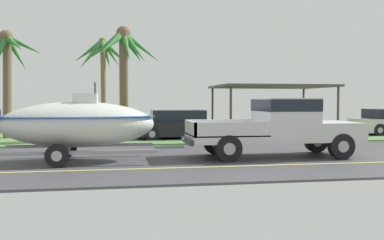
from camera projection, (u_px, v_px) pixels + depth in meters
ground at (207, 136)px, 21.89m from camera, size 36.00×22.00×0.11m
pickup_truck_towing at (284, 124)px, 13.62m from camera, size 5.77×2.00×1.91m
boat_on_trailer at (77, 124)px, 12.52m from camera, size 5.78×2.33×2.37m
parked_sedan_near at (181, 125)px, 19.77m from camera, size 4.40×1.94×1.38m
carport_awning at (271, 87)px, 26.46m from camera, size 7.06×5.25×2.78m
palm_tree_near_left at (122, 55)px, 19.05m from camera, size 3.48×3.09×5.23m
palm_tree_near_right at (7, 60)px, 19.77m from camera, size 2.92×2.59×5.17m
palm_tree_mid at (102, 57)px, 25.24m from camera, size 3.41×3.16×5.63m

